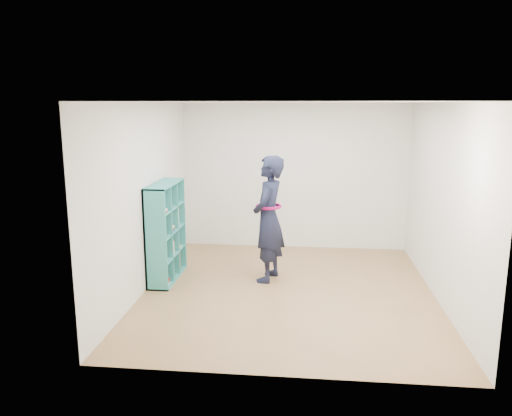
# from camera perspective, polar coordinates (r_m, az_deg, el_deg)

# --- Properties ---
(floor) EXTENTS (4.50, 4.50, 0.00)m
(floor) POSITION_cam_1_polar(r_m,az_deg,el_deg) (7.11, 3.70, -9.47)
(floor) COLOR olive
(floor) RESTS_ON ground
(ceiling) EXTENTS (4.50, 4.50, 0.00)m
(ceiling) POSITION_cam_1_polar(r_m,az_deg,el_deg) (6.62, 4.00, 11.99)
(ceiling) COLOR white
(ceiling) RESTS_ON wall_back
(wall_left) EXTENTS (0.02, 4.50, 2.60)m
(wall_left) POSITION_cam_1_polar(r_m,az_deg,el_deg) (7.10, -12.50, 1.18)
(wall_left) COLOR silver
(wall_left) RESTS_ON floor
(wall_right) EXTENTS (0.02, 4.50, 2.60)m
(wall_right) POSITION_cam_1_polar(r_m,az_deg,el_deg) (6.97, 20.51, 0.50)
(wall_right) COLOR silver
(wall_right) RESTS_ON floor
(wall_back) EXTENTS (4.00, 0.02, 2.60)m
(wall_back) POSITION_cam_1_polar(r_m,az_deg,el_deg) (8.97, 4.40, 3.59)
(wall_back) COLOR silver
(wall_back) RESTS_ON floor
(wall_front) EXTENTS (4.00, 0.02, 2.60)m
(wall_front) POSITION_cam_1_polar(r_m,az_deg,el_deg) (4.56, 2.74, -4.47)
(wall_front) COLOR silver
(wall_front) RESTS_ON floor
(bookshelf) EXTENTS (0.32, 1.09, 1.45)m
(bookshelf) POSITION_cam_1_polar(r_m,az_deg,el_deg) (7.52, -10.43, -2.86)
(bookshelf) COLOR teal
(bookshelf) RESTS_ON floor
(person) EXTENTS (0.58, 0.76, 1.86)m
(person) POSITION_cam_1_polar(r_m,az_deg,el_deg) (7.28, 1.44, -1.25)
(person) COLOR black
(person) RESTS_ON floor
(smartphone) EXTENTS (0.03, 0.10, 0.12)m
(smartphone) POSITION_cam_1_polar(r_m,az_deg,el_deg) (7.37, 0.50, -0.12)
(smartphone) COLOR silver
(smartphone) RESTS_ON person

